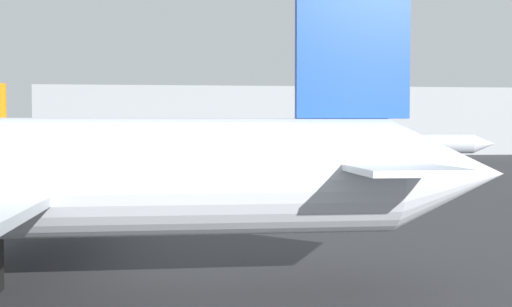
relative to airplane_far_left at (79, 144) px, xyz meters
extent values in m
cone|color=silver|center=(18.52, -47.63, 0.16)|extent=(3.54, 3.23, 3.17)
cube|color=silver|center=(16.27, -47.67, 0.48)|extent=(2.56, 8.46, 0.16)
cube|color=#1947B2|center=(15.77, -47.68, 4.20)|extent=(3.21, 0.36, 4.92)
cylinder|color=silver|center=(0.22, -0.05, 0.02)|extent=(20.25, 7.48, 3.04)
cone|color=silver|center=(11.63, -2.69, 0.02)|extent=(3.94, 3.71, 3.04)
cube|color=silver|center=(-0.76, 0.17, -0.44)|extent=(9.51, 24.87, 0.19)
cylinder|color=#4C4C54|center=(0.88, 4.59, -0.59)|extent=(2.66, 1.94, 1.44)
cylinder|color=#4C4C54|center=(-1.22, -4.51, -0.59)|extent=(2.66, 1.94, 1.44)
cube|color=black|center=(6.48, -1.50, -2.41)|extent=(0.48, 0.48, 1.82)
cube|color=black|center=(-0.40, 1.73, -2.41)|extent=(0.48, 0.48, 1.82)
cube|color=black|center=(-1.12, -1.39, -2.41)|extent=(0.48, 0.48, 1.82)
cylinder|color=silver|center=(37.97, 13.82, -0.34)|extent=(18.06, 5.80, 2.48)
cone|color=silver|center=(48.10, 11.89, -0.34)|extent=(3.14, 2.95, 2.48)
cone|color=silver|center=(27.83, 15.76, -0.34)|extent=(3.14, 2.95, 2.48)
cube|color=silver|center=(37.09, 13.99, -0.71)|extent=(6.03, 16.96, 0.18)
cube|color=silver|center=(29.54, 15.43, -0.09)|extent=(2.95, 6.52, 0.12)
cube|color=#1947B2|center=(29.91, 15.36, 2.78)|extent=(2.40, 0.67, 3.77)
cylinder|color=#4C4C54|center=(38.21, 17.01, -0.84)|extent=(2.46, 1.75, 1.35)
cylinder|color=#4C4C54|center=(37.02, 10.77, -0.84)|extent=(2.46, 1.75, 1.35)
cube|color=black|center=(43.60, 12.75, -2.45)|extent=(0.44, 0.44, 1.73)
cube|color=black|center=(37.37, 15.46, -2.45)|extent=(0.44, 0.44, 1.73)
cube|color=black|center=(36.81, 12.52, -2.45)|extent=(0.44, 0.44, 1.73)
cube|color=#999EA3|center=(29.55, 60.17, 3.05)|extent=(92.49, 20.81, 12.73)
camera|label=1|loc=(11.33, -64.97, 1.43)|focal=44.42mm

